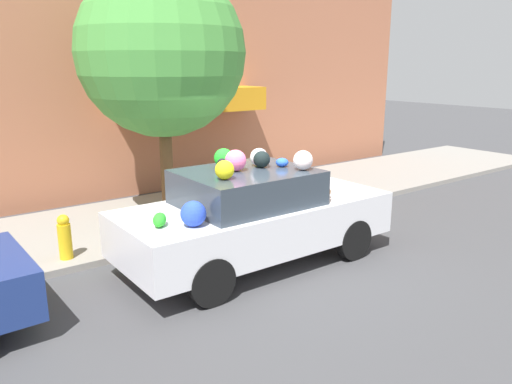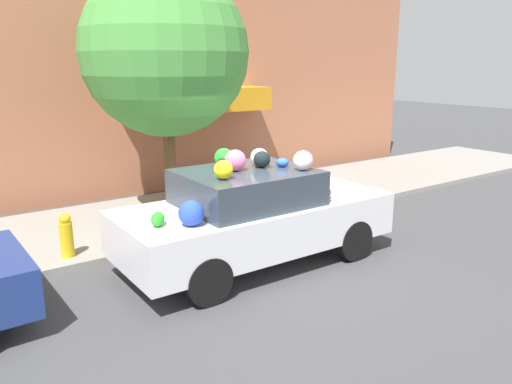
# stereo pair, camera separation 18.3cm
# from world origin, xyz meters

# --- Properties ---
(ground_plane) EXTENTS (60.00, 60.00, 0.00)m
(ground_plane) POSITION_xyz_m (0.00, 0.00, 0.00)
(ground_plane) COLOR #424244
(sidewalk_curb) EXTENTS (24.00, 3.20, 0.11)m
(sidewalk_curb) POSITION_xyz_m (0.00, 2.70, 0.06)
(sidewalk_curb) COLOR gray
(sidewalk_curb) RESTS_ON ground
(building_facade) EXTENTS (18.00, 1.20, 5.48)m
(building_facade) POSITION_xyz_m (0.09, 4.92, 2.71)
(building_facade) COLOR #B26B4C
(building_facade) RESTS_ON ground
(street_tree) EXTENTS (3.11, 3.11, 4.65)m
(street_tree) POSITION_xyz_m (-0.06, 2.66, 3.20)
(street_tree) COLOR brown
(street_tree) RESTS_ON sidewalk_curb
(fire_hydrant) EXTENTS (0.20, 0.20, 0.70)m
(fire_hydrant) POSITION_xyz_m (-2.41, 1.46, 0.46)
(fire_hydrant) COLOR gold
(fire_hydrant) RESTS_ON sidewalk_curb
(art_car) EXTENTS (4.23, 1.80, 1.80)m
(art_car) POSITION_xyz_m (-0.04, -0.17, 0.79)
(art_car) COLOR silver
(art_car) RESTS_ON ground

